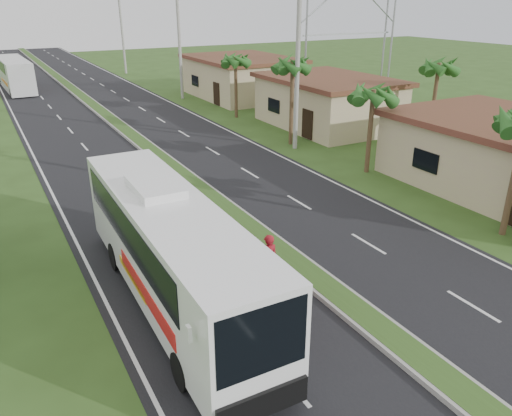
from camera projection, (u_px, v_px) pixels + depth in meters
ground at (390, 340)px, 14.36m from camera, size 180.00×180.00×0.00m
road_asphalt at (160, 159)px, 30.45m from camera, size 14.00×160.00×0.02m
median_strip at (160, 157)px, 30.41m from camera, size 1.20×160.00×0.18m
lane_edge_left at (44, 177)px, 27.45m from camera, size 0.12×160.00×0.01m
lane_edge_right at (256, 145)px, 33.45m from camera, size 0.12×160.00×0.01m
shop_mid at (328, 102)px, 37.61m from camera, size 7.60×10.60×3.67m
shop_far at (242, 77)px, 48.85m from camera, size 8.60×11.60×3.82m
palm_verge_b at (373, 94)px, 26.53m from camera, size 2.40×2.40×5.05m
palm_verge_c at (293, 66)px, 31.59m from camera, size 2.40×2.40×5.85m
palm_verge_d at (235, 60)px, 39.28m from camera, size 2.40×2.40×5.25m
palm_behind_shop at (439, 67)px, 32.35m from camera, size 2.40×2.40×5.65m
utility_pole_b at (298, 48)px, 30.20m from camera, size 3.20×0.28×12.00m
utility_pole_c at (179, 37)px, 46.53m from camera, size 1.60×0.28×11.00m
utility_pole_d at (122, 29)px, 62.72m from camera, size 1.60×0.28×10.50m
billboard_lattice at (349, 24)px, 45.69m from camera, size 10.18×1.18×12.07m
coach_bus_main at (170, 245)px, 15.36m from camera, size 2.62×11.69×3.77m
coach_bus_far at (15, 73)px, 52.32m from camera, size 2.78×11.15×3.23m
motorcyclist at (268, 277)px, 16.03m from camera, size 2.02×0.75×2.32m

